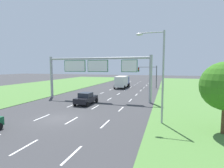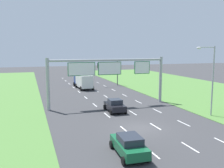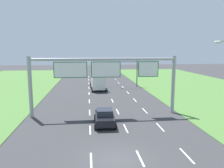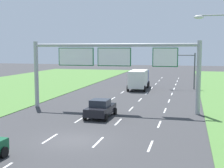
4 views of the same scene
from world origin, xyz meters
name	(u,v)px [view 4 (image 4 of 4)]	position (x,y,z in m)	size (l,w,h in m)	color
ground_plane	(74,140)	(0.00, 0.00, 0.00)	(200.00, 200.00, 0.00)	#38383A
lane_dashes_inner_left	(106,103)	(-1.75, 15.00, 0.00)	(0.14, 68.40, 0.01)	white
lane_dashes_inner_right	(136,104)	(1.75, 15.00, 0.00)	(0.14, 68.40, 0.01)	white
lane_dashes_slip	(167,105)	(5.25, 15.00, 0.00)	(0.14, 68.40, 0.01)	white
car_near_red	(100,109)	(-0.23, 7.40, 0.81)	(2.26, 4.13, 1.66)	black
box_truck	(139,79)	(-0.05, 28.26, 1.63)	(2.88, 8.02, 2.96)	navy
sign_gantry	(112,62)	(-0.04, 10.88, 4.95)	(17.24, 0.44, 7.00)	#9EA0A5
traffic_light_mast	(182,64)	(6.34, 30.10, 3.87)	(4.76, 0.49, 5.60)	#47494F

